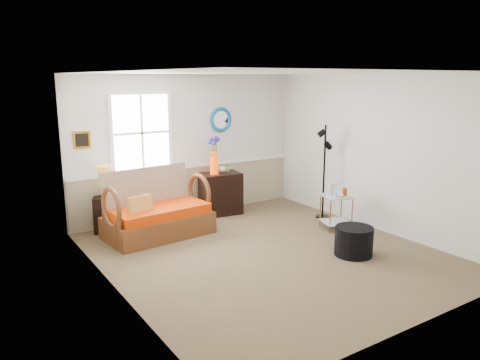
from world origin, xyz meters
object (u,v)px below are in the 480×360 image
lamp_stand (105,214)px  side_table (336,213)px  loveseat (158,204)px  floor_lamp (324,172)px  ottoman (354,241)px  cabinet (221,193)px

lamp_stand → side_table: bearing=-31.3°
loveseat → floor_lamp: (2.95, -0.71, 0.32)m
loveseat → floor_lamp: 3.05m
side_table → ottoman: bearing=-121.9°
cabinet → floor_lamp: (1.45, -1.25, 0.46)m
loveseat → cabinet: size_ratio=2.10×
side_table → ottoman: 1.19m
lamp_stand → floor_lamp: 3.92m
cabinet → loveseat: bearing=-152.7°
loveseat → cabinet: 1.60m
loveseat → side_table: 2.99m
lamp_stand → side_table: (3.32, -2.02, -0.01)m
side_table → ottoman: (-0.63, -1.01, -0.08)m
ottoman → side_table: bearing=58.1°
lamp_stand → side_table: size_ratio=1.02×
lamp_stand → ottoman: (2.70, -3.03, -0.09)m
side_table → lamp_stand: bearing=148.7°
lamp_stand → loveseat: bearing=-45.1°
lamp_stand → ottoman: size_ratio=1.09×
lamp_stand → ottoman: bearing=-48.3°
loveseat → lamp_stand: size_ratio=2.75×
cabinet → side_table: bearing=-50.8°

